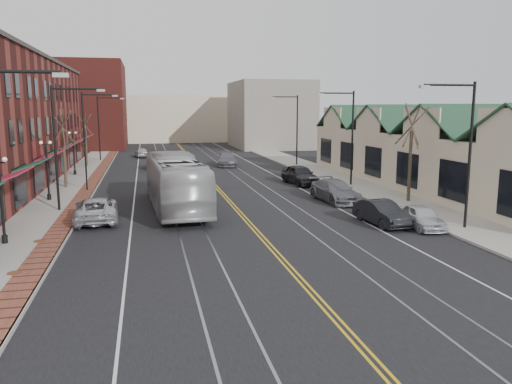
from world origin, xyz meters
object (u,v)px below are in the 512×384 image
parked_car_b (382,213)px  parked_car_c (335,191)px  parked_suv (96,210)px  parked_car_a (421,217)px  parked_car_d (300,175)px  transit_bus (176,182)px

parked_car_b → parked_car_c: 7.36m
parked_car_b → parked_car_c: bearing=84.2°
parked_suv → parked_car_a: 19.03m
parked_car_a → parked_car_d: bearing=100.3°
transit_bus → parked_car_b: (11.45, -7.27, -1.10)m
parked_car_a → parked_car_c: (-1.80, 8.62, 0.12)m
parked_car_b → parked_suv: bearing=159.0°
parked_car_a → parked_car_c: bearing=106.0°
parked_suv → parked_car_b: size_ratio=1.24×
transit_bus → parked_suv: bearing=26.8°
parked_car_a → parked_car_d: size_ratio=0.77×
parked_car_a → parked_car_c: parked_car_c is taller
parked_car_c → parked_car_d: (0.00, 8.46, 0.08)m
parked_car_b → parked_car_d: size_ratio=0.85×
transit_bus → parked_suv: 5.76m
parked_car_d → parked_car_b: bearing=-95.8°
parked_car_a → parked_car_b: bearing=149.2°
transit_bus → parked_suv: size_ratio=2.44×
parked_suv → parked_car_a: (18.15, -5.70, -0.08)m
transit_bus → parked_car_b: size_ratio=3.02×
parked_car_d → transit_bus: bearing=-149.0°
parked_suv → parked_car_a: parked_suv is taller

